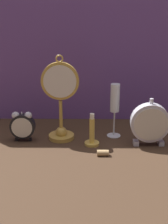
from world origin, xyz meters
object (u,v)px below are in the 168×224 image
object	(u,v)px
pocket_watch_on_stand	(61,102)
champagne_flute	(115,103)
wine_cork	(103,153)
brass_candlestick	(92,135)
mantel_clock_silver	(150,123)
alarm_clock_twin_bell	(22,125)

from	to	relation	value
pocket_watch_on_stand	champagne_flute	bearing A→B (deg)	7.08
wine_cork	brass_candlestick	bearing A→B (deg)	112.82
mantel_clock_silver	wine_cork	world-z (taller)	mantel_clock_silver
alarm_clock_twin_bell	wine_cork	world-z (taller)	alarm_clock_twin_bell
alarm_clock_twin_bell	wine_cork	xyz separation A→B (m)	(0.31, -0.13, -0.06)
wine_cork	pocket_watch_on_stand	bearing A→B (deg)	137.10
champagne_flute	wine_cork	world-z (taller)	champagne_flute
alarm_clock_twin_bell	brass_candlestick	bearing A→B (deg)	-7.07
alarm_clock_twin_bell	mantel_clock_silver	bearing A→B (deg)	-3.93
wine_cork	alarm_clock_twin_bell	bearing A→B (deg)	158.06
pocket_watch_on_stand	mantel_clock_silver	world-z (taller)	pocket_watch_on_stand
pocket_watch_on_stand	brass_candlestick	bearing A→B (deg)	-25.46
champagne_flute	brass_candlestick	distance (m)	0.16
champagne_flute	brass_candlestick	xyz separation A→B (m)	(-0.09, -0.09, -0.10)
mantel_clock_silver	wine_cork	size ratio (longest dim) A/B	4.47
champagne_flute	brass_candlestick	world-z (taller)	champagne_flute
pocket_watch_on_stand	champagne_flute	xyz separation A→B (m)	(0.21, 0.03, -0.01)
mantel_clock_silver	champagne_flute	distance (m)	0.16
alarm_clock_twin_bell	champagne_flute	world-z (taller)	champagne_flute
alarm_clock_twin_bell	brass_candlestick	size ratio (longest dim) A/B	0.95
pocket_watch_on_stand	mantel_clock_silver	xyz separation A→B (m)	(0.34, -0.06, -0.06)
champagne_flute	wine_cork	bearing A→B (deg)	-106.60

